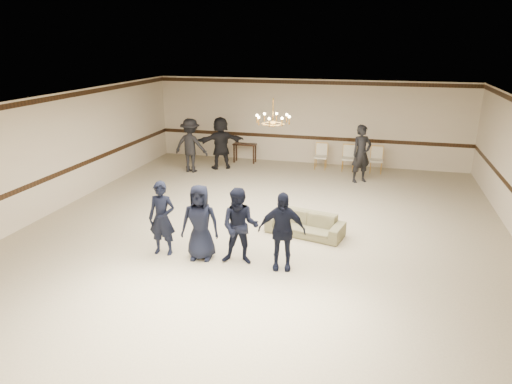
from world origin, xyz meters
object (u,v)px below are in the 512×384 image
banquet_chair_right (376,160)px  boy_b (200,222)px  adult_left (191,145)px  banquet_chair_mid (348,158)px  boy_a (162,218)px  adult_right (361,154)px  console_table (245,153)px  chandelier (273,111)px  boy_c (240,227)px  banquet_chair_left (321,157)px  settee (305,224)px  boy_d (282,231)px  adult_mid (221,143)px

banquet_chair_right → boy_b: bearing=-116.9°
adult_left → banquet_chair_mid: size_ratio=2.07×
boy_a → adult_right: (3.99, 6.72, 0.13)m
boy_a → console_table: bearing=90.0°
chandelier → banquet_chair_mid: bearing=72.4°
boy_a → boy_c: 1.80m
banquet_chair_left → banquet_chair_right: 2.00m
banquet_chair_left → settee: bearing=-86.0°
chandelier → boy_a: chandelier is taller
adult_right → boy_a: bearing=-156.3°
adult_right → banquet_chair_right: adult_right is taller
banquet_chair_mid → boy_a: bearing=-117.0°
settee → adult_right: bearing=89.9°
chandelier → boy_d: 3.56m
adult_mid → console_table: 1.37m
boy_c → adult_left: size_ratio=0.87×
boy_a → boy_b: 0.90m
adult_mid → banquet_chair_left: adult_mid is taller
chandelier → boy_a: bearing=-123.5°
adult_left → adult_right: bearing=-173.3°
adult_right → boy_b: bearing=-150.3°
settee → boy_c: bearing=-108.3°
chandelier → boy_b: (-0.95, -2.79, -2.03)m
adult_right → settee: bearing=-138.2°
boy_b → banquet_chair_mid: 8.42m
boy_c → adult_right: bearing=65.2°
boy_b → adult_right: 7.40m
boy_d → banquet_chair_left: (-0.20, 8.00, -0.37)m
boy_d → banquet_chair_right: (1.80, 8.00, -0.37)m
boy_d → boy_a: bearing=170.0°
adult_right → banquet_chair_mid: (-0.49, 1.28, -0.50)m
boy_c → boy_d: (0.90, 0.00, 0.00)m
chandelier → console_table: 6.41m
boy_b → adult_mid: bearing=97.4°
boy_a → adult_right: bearing=55.8°
adult_right → banquet_chair_mid: size_ratio=2.07×
boy_b → adult_right: adult_right is taller
banquet_chair_right → banquet_chair_mid: bearing=177.3°
banquet_chair_right → boy_c: bearing=-111.3°
boy_a → boy_c: (1.80, 0.00, 0.00)m
boy_a → boy_c: same height
banquet_chair_mid → banquet_chair_right: size_ratio=1.00×
adult_left → banquet_chair_right: bearing=-162.5°
boy_c → adult_left: (-3.81, 6.42, 0.13)m
chandelier → boy_c: size_ratio=0.56×
adult_left → banquet_chair_right: size_ratio=2.07×
boy_a → banquet_chair_mid: 8.74m
adult_mid → banquet_chair_mid: (4.61, 0.88, -0.50)m
boy_d → adult_left: (-4.71, 6.42, 0.13)m
boy_a → banquet_chair_right: bearing=57.2°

